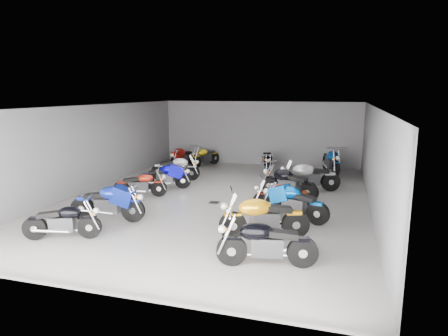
{
  "coord_description": "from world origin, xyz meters",
  "views": [
    {
      "loc": [
        4.02,
        -12.86,
        3.68
      ],
      "look_at": [
        0.04,
        0.54,
        1.0
      ],
      "focal_mm": 32.0,
      "sensor_mm": 36.0,
      "label": 1
    }
  ],
  "objects_px": {
    "motorcycle_left_b": "(108,203)",
    "motorcycle_right_e": "(288,183)",
    "motorcycle_right_b": "(263,217)",
    "motorcycle_right_d": "(282,195)",
    "motorcycle_left_d": "(141,184)",
    "motorcycle_right_f": "(309,177)",
    "motorcycle_left_a": "(63,221)",
    "motorcycle_right_a": "(266,243)",
    "motorcycle_right_c": "(293,203)",
    "motorcycle_back_d": "(266,161)",
    "drain_grate": "(214,202)",
    "motorcycle_left_e": "(165,177)",
    "motorcycle_left_f": "(176,168)",
    "motorcycle_back_f": "(331,161)",
    "motorcycle_back_a": "(183,157)",
    "motorcycle_back_b": "(205,156)"
  },
  "relations": [
    {
      "from": "motorcycle_left_a",
      "to": "motorcycle_right_a",
      "type": "bearing_deg",
      "value": 67.92
    },
    {
      "from": "motorcycle_right_a",
      "to": "motorcycle_right_f",
      "type": "relative_size",
      "value": 0.96
    },
    {
      "from": "drain_grate",
      "to": "motorcycle_left_e",
      "type": "height_order",
      "value": "motorcycle_left_e"
    },
    {
      "from": "motorcycle_left_f",
      "to": "motorcycle_left_b",
      "type": "bearing_deg",
      "value": -5.1
    },
    {
      "from": "drain_grate",
      "to": "motorcycle_right_c",
      "type": "relative_size",
      "value": 0.16
    },
    {
      "from": "drain_grate",
      "to": "motorcycle_right_a",
      "type": "bearing_deg",
      "value": -59.69
    },
    {
      "from": "motorcycle_right_a",
      "to": "motorcycle_left_f",
      "type": "bearing_deg",
      "value": 22.68
    },
    {
      "from": "drain_grate",
      "to": "motorcycle_left_d",
      "type": "bearing_deg",
      "value": -179.5
    },
    {
      "from": "motorcycle_right_c",
      "to": "motorcycle_back_d",
      "type": "xyz_separation_m",
      "value": [
        -2.1,
        6.91,
        -0.05
      ]
    },
    {
      "from": "drain_grate",
      "to": "motorcycle_right_b",
      "type": "bearing_deg",
      "value": -51.69
    },
    {
      "from": "motorcycle_back_f",
      "to": "motorcycle_left_b",
      "type": "bearing_deg",
      "value": 39.33
    },
    {
      "from": "motorcycle_back_a",
      "to": "motorcycle_right_d",
      "type": "bearing_deg",
      "value": 149.34
    },
    {
      "from": "motorcycle_right_f",
      "to": "motorcycle_right_b",
      "type": "bearing_deg",
      "value": 151.5
    },
    {
      "from": "motorcycle_right_c",
      "to": "motorcycle_back_d",
      "type": "height_order",
      "value": "motorcycle_right_c"
    },
    {
      "from": "motorcycle_left_a",
      "to": "motorcycle_left_b",
      "type": "distance_m",
      "value": 1.64
    },
    {
      "from": "motorcycle_right_c",
      "to": "motorcycle_right_f",
      "type": "height_order",
      "value": "motorcycle_right_f"
    },
    {
      "from": "motorcycle_left_d",
      "to": "motorcycle_right_f",
      "type": "distance_m",
      "value": 6.17
    },
    {
      "from": "motorcycle_right_f",
      "to": "motorcycle_back_d",
      "type": "relative_size",
      "value": 1.19
    },
    {
      "from": "motorcycle_right_f",
      "to": "motorcycle_back_a",
      "type": "height_order",
      "value": "motorcycle_right_f"
    },
    {
      "from": "motorcycle_left_a",
      "to": "motorcycle_left_e",
      "type": "relative_size",
      "value": 0.99
    },
    {
      "from": "motorcycle_right_f",
      "to": "motorcycle_left_a",
      "type": "bearing_deg",
      "value": 119.71
    },
    {
      "from": "motorcycle_right_d",
      "to": "motorcycle_back_b",
      "type": "relative_size",
      "value": 0.95
    },
    {
      "from": "motorcycle_right_f",
      "to": "motorcycle_back_f",
      "type": "height_order",
      "value": "motorcycle_back_f"
    },
    {
      "from": "motorcycle_left_a",
      "to": "motorcycle_back_d",
      "type": "relative_size",
      "value": 0.99
    },
    {
      "from": "motorcycle_right_b",
      "to": "motorcycle_right_d",
      "type": "height_order",
      "value": "motorcycle_right_b"
    },
    {
      "from": "motorcycle_left_e",
      "to": "motorcycle_back_f",
      "type": "distance_m",
      "value": 7.72
    },
    {
      "from": "motorcycle_right_a",
      "to": "motorcycle_right_b",
      "type": "height_order",
      "value": "motorcycle_right_b"
    },
    {
      "from": "motorcycle_right_e",
      "to": "motorcycle_back_d",
      "type": "distance_m",
      "value": 4.81
    },
    {
      "from": "motorcycle_back_d",
      "to": "motorcycle_left_b",
      "type": "bearing_deg",
      "value": 51.94
    },
    {
      "from": "motorcycle_left_e",
      "to": "motorcycle_left_f",
      "type": "relative_size",
      "value": 0.9
    },
    {
      "from": "motorcycle_right_c",
      "to": "motorcycle_right_d",
      "type": "xyz_separation_m",
      "value": [
        -0.46,
        0.93,
        -0.05
      ]
    },
    {
      "from": "motorcycle_back_a",
      "to": "motorcycle_back_f",
      "type": "height_order",
      "value": "motorcycle_back_f"
    },
    {
      "from": "motorcycle_right_b",
      "to": "motorcycle_right_c",
      "type": "height_order",
      "value": "motorcycle_right_b"
    },
    {
      "from": "drain_grate",
      "to": "motorcycle_back_a",
      "type": "bearing_deg",
      "value": 120.89
    },
    {
      "from": "motorcycle_right_c",
      "to": "motorcycle_right_a",
      "type": "bearing_deg",
      "value": -162.6
    },
    {
      "from": "motorcycle_left_b",
      "to": "motorcycle_right_e",
      "type": "bearing_deg",
      "value": 122.06
    },
    {
      "from": "motorcycle_right_d",
      "to": "drain_grate",
      "type": "bearing_deg",
      "value": 64.97
    },
    {
      "from": "motorcycle_back_f",
      "to": "motorcycle_left_a",
      "type": "bearing_deg",
      "value": 42.45
    },
    {
      "from": "motorcycle_right_c",
      "to": "motorcycle_back_f",
      "type": "height_order",
      "value": "motorcycle_back_f"
    },
    {
      "from": "motorcycle_left_a",
      "to": "motorcycle_left_f",
      "type": "height_order",
      "value": "motorcycle_left_f"
    },
    {
      "from": "motorcycle_right_a",
      "to": "motorcycle_right_e",
      "type": "xyz_separation_m",
      "value": [
        -0.28,
        5.74,
        0.02
      ]
    },
    {
      "from": "motorcycle_left_b",
      "to": "motorcycle_right_b",
      "type": "relative_size",
      "value": 0.99
    },
    {
      "from": "motorcycle_left_b",
      "to": "motorcycle_right_a",
      "type": "height_order",
      "value": "motorcycle_left_b"
    },
    {
      "from": "motorcycle_right_d",
      "to": "motorcycle_back_d",
      "type": "height_order",
      "value": "motorcycle_back_d"
    },
    {
      "from": "motorcycle_left_a",
      "to": "motorcycle_right_c",
      "type": "xyz_separation_m",
      "value": [
        5.39,
        3.22,
        0.05
      ]
    },
    {
      "from": "motorcycle_left_d",
      "to": "motorcycle_left_f",
      "type": "xyz_separation_m",
      "value": [
        0.08,
        2.94,
        0.05
      ]
    },
    {
      "from": "motorcycle_back_b",
      "to": "motorcycle_right_f",
      "type": "bearing_deg",
      "value": 165.79
    },
    {
      "from": "drain_grate",
      "to": "motorcycle_left_b",
      "type": "xyz_separation_m",
      "value": [
        -2.33,
        -2.68,
        0.53
      ]
    },
    {
      "from": "motorcycle_left_f",
      "to": "motorcycle_right_f",
      "type": "height_order",
      "value": "motorcycle_right_f"
    },
    {
      "from": "motorcycle_right_d",
      "to": "motorcycle_back_a",
      "type": "distance_m",
      "value": 8.54
    }
  ]
}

